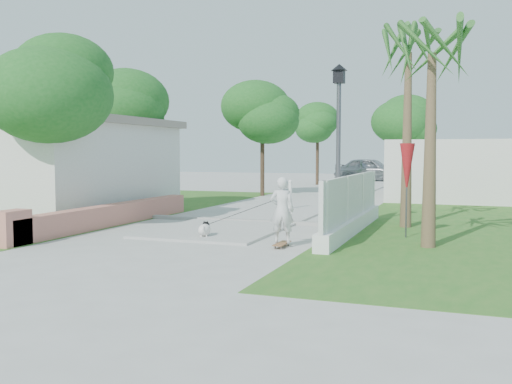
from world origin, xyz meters
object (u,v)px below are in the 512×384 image
at_px(bollard, 290,194).
at_px(dog, 205,229).
at_px(patio_umbrella, 407,169).
at_px(parked_car, 370,170).
at_px(skateboarder, 248,213).
at_px(street_lamp, 338,140).

bearing_deg(bollard, dog, -89.77).
distance_m(patio_umbrella, parked_car, 27.22).
height_order(bollard, dog, bollard).
distance_m(patio_umbrella, dog, 5.12).
bearing_deg(patio_umbrella, skateboarder, -148.67).
relative_size(street_lamp, dog, 7.58).
bearing_deg(street_lamp, bollard, 120.96).
bearing_deg(parked_car, street_lamp, -166.58).
xyz_separation_m(skateboarder, dog, (-1.23, 0.26, -0.47)).
relative_size(patio_umbrella, skateboarder, 0.95).
xyz_separation_m(street_lamp, skateboarder, (-1.44, -3.04, -1.73)).
height_order(bollard, parked_car, parked_car).
relative_size(skateboarder, parked_car, 0.49).
height_order(patio_umbrella, skateboarder, patio_umbrella).
height_order(street_lamp, patio_umbrella, street_lamp).
distance_m(bollard, dog, 7.28).
distance_m(street_lamp, bollard, 5.56).
relative_size(bollard, parked_car, 0.22).
bearing_deg(patio_umbrella, street_lamp, 152.24).
bearing_deg(street_lamp, parked_car, 96.91).
bearing_deg(bollard, patio_umbrella, -50.09).
bearing_deg(parked_car, skateboarder, -170.16).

